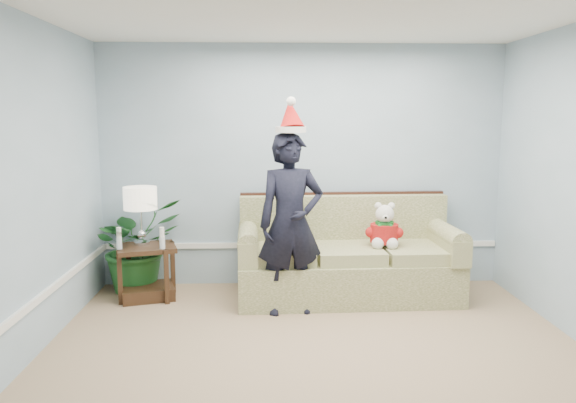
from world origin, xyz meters
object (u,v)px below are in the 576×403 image
(houseplant, at_px, (137,245))
(man, at_px, (291,224))
(side_table, at_px, (147,278))
(table_lamp, at_px, (140,201))
(sofa, at_px, (346,261))
(teddy_bear, at_px, (384,230))

(houseplant, bearing_deg, man, -23.90)
(houseplant, bearing_deg, side_table, -58.98)
(side_table, distance_m, table_lamp, 0.82)
(sofa, relative_size, side_table, 3.31)
(sofa, height_order, houseplant, sofa)
(teddy_bear, bearing_deg, side_table, -175.53)
(side_table, bearing_deg, sofa, 0.89)
(houseplant, height_order, man, man)
(man, xyz_separation_m, teddy_bear, (0.99, 0.38, -0.15))
(table_lamp, xyz_separation_m, man, (1.55, -0.53, -0.15))
(houseplant, bearing_deg, table_lamp, -63.23)
(teddy_bear, bearing_deg, houseplant, 178.97)
(table_lamp, height_order, houseplant, table_lamp)
(side_table, relative_size, teddy_bear, 1.48)
(sofa, bearing_deg, teddy_bear, -20.06)
(sofa, relative_size, table_lamp, 3.78)
(table_lamp, bearing_deg, side_table, -47.50)
(table_lamp, bearing_deg, teddy_bear, -3.42)
(houseplant, bearing_deg, teddy_bear, -7.59)
(man, distance_m, teddy_bear, 1.07)
(sofa, distance_m, table_lamp, 2.26)
(houseplant, xyz_separation_m, teddy_bear, (2.64, -0.35, 0.21))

